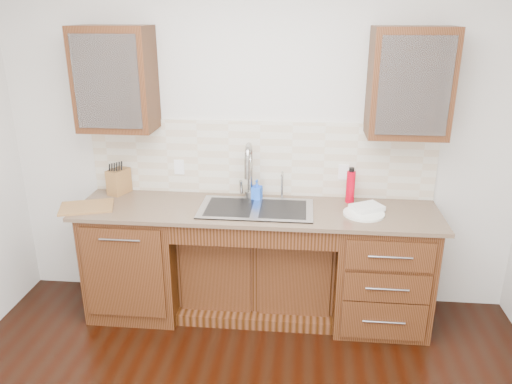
# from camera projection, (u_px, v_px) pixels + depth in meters

# --- Properties ---
(wall_back) EXTENTS (4.00, 0.10, 2.70)m
(wall_back) POSITION_uv_depth(u_px,v_px,m) (261.00, 139.00, 3.91)
(wall_back) COLOR silver
(wall_back) RESTS_ON ground
(base_cabinet_left) EXTENTS (0.70, 0.62, 0.88)m
(base_cabinet_left) POSITION_uv_depth(u_px,v_px,m) (138.00, 258.00, 3.98)
(base_cabinet_left) COLOR #593014
(base_cabinet_left) RESTS_ON ground
(base_cabinet_center) EXTENTS (1.20, 0.44, 0.70)m
(base_cabinet_center) POSITION_uv_depth(u_px,v_px,m) (258.00, 268.00, 4.00)
(base_cabinet_center) COLOR #593014
(base_cabinet_center) RESTS_ON ground
(base_cabinet_right) EXTENTS (0.70, 0.62, 0.88)m
(base_cabinet_right) POSITION_uv_depth(u_px,v_px,m) (380.00, 269.00, 3.80)
(base_cabinet_right) COLOR #593014
(base_cabinet_right) RESTS_ON ground
(countertop) EXTENTS (2.70, 0.65, 0.03)m
(countertop) POSITION_uv_depth(u_px,v_px,m) (256.00, 210.00, 3.72)
(countertop) COLOR #84705B
(countertop) RESTS_ON base_cabinet_left
(backsplash) EXTENTS (2.70, 0.02, 0.59)m
(backsplash) POSITION_uv_depth(u_px,v_px,m) (260.00, 159.00, 3.90)
(backsplash) COLOR beige
(backsplash) RESTS_ON wall_back
(sink) EXTENTS (0.84, 0.46, 0.19)m
(sink) POSITION_uv_depth(u_px,v_px,m) (256.00, 220.00, 3.73)
(sink) COLOR #9E9EA5
(sink) RESTS_ON countertop
(faucet) EXTENTS (0.04, 0.04, 0.40)m
(faucet) POSITION_uv_depth(u_px,v_px,m) (250.00, 174.00, 3.85)
(faucet) COLOR #999993
(faucet) RESTS_ON countertop
(filter_tap) EXTENTS (0.02, 0.02, 0.24)m
(filter_tap) POSITION_uv_depth(u_px,v_px,m) (282.00, 184.00, 3.86)
(filter_tap) COLOR #999993
(filter_tap) RESTS_ON countertop
(upper_cabinet_left) EXTENTS (0.55, 0.34, 0.75)m
(upper_cabinet_left) POSITION_uv_depth(u_px,v_px,m) (116.00, 79.00, 3.64)
(upper_cabinet_left) COLOR #593014
(upper_cabinet_left) RESTS_ON wall_back
(upper_cabinet_right) EXTENTS (0.55, 0.34, 0.75)m
(upper_cabinet_right) POSITION_uv_depth(u_px,v_px,m) (410.00, 83.00, 3.44)
(upper_cabinet_right) COLOR #593014
(upper_cabinet_right) RESTS_ON wall_back
(outlet_left) EXTENTS (0.08, 0.01, 0.12)m
(outlet_left) POSITION_uv_depth(u_px,v_px,m) (179.00, 167.00, 3.98)
(outlet_left) COLOR white
(outlet_left) RESTS_ON backsplash
(outlet_right) EXTENTS (0.08, 0.01, 0.12)m
(outlet_right) POSITION_uv_depth(u_px,v_px,m) (344.00, 172.00, 3.86)
(outlet_right) COLOR white
(outlet_right) RESTS_ON backsplash
(soap_bottle) EXTENTS (0.09, 0.09, 0.16)m
(soap_bottle) POSITION_uv_depth(u_px,v_px,m) (257.00, 190.00, 3.85)
(soap_bottle) COLOR blue
(soap_bottle) RESTS_ON countertop
(water_bottle) EXTENTS (0.08, 0.08, 0.25)m
(water_bottle) POSITION_uv_depth(u_px,v_px,m) (350.00, 187.00, 3.79)
(water_bottle) COLOR #C00016
(water_bottle) RESTS_ON countertop
(plate) EXTENTS (0.36, 0.36, 0.02)m
(plate) POSITION_uv_depth(u_px,v_px,m) (364.00, 214.00, 3.60)
(plate) COLOR white
(plate) RESTS_ON countertop
(dish_towel) EXTENTS (0.27, 0.25, 0.03)m
(dish_towel) POSITION_uv_depth(u_px,v_px,m) (367.00, 207.00, 3.64)
(dish_towel) COLOR silver
(dish_towel) RESTS_ON plate
(knife_block) EXTENTS (0.17, 0.21, 0.20)m
(knife_block) POSITION_uv_depth(u_px,v_px,m) (119.00, 181.00, 3.99)
(knife_block) COLOR #A6874B
(knife_block) RESTS_ON countertop
(cutting_board) EXTENTS (0.45, 0.37, 0.02)m
(cutting_board) POSITION_uv_depth(u_px,v_px,m) (87.00, 207.00, 3.72)
(cutting_board) COLOR #9F6431
(cutting_board) RESTS_ON countertop
(cup_left_a) EXTENTS (0.15, 0.15, 0.09)m
(cup_left_a) POSITION_uv_depth(u_px,v_px,m) (110.00, 87.00, 3.66)
(cup_left_a) COLOR white
(cup_left_a) RESTS_ON upper_cabinet_left
(cup_left_b) EXTENTS (0.12, 0.12, 0.08)m
(cup_left_b) POSITION_uv_depth(u_px,v_px,m) (124.00, 87.00, 3.65)
(cup_left_b) COLOR white
(cup_left_b) RESTS_ON upper_cabinet_left
(cup_right_a) EXTENTS (0.13, 0.13, 0.10)m
(cup_right_a) POSITION_uv_depth(u_px,v_px,m) (387.00, 90.00, 3.48)
(cup_right_a) COLOR white
(cup_right_a) RESTS_ON upper_cabinet_right
(cup_right_b) EXTENTS (0.13, 0.13, 0.09)m
(cup_right_b) POSITION_uv_depth(u_px,v_px,m) (415.00, 91.00, 3.46)
(cup_right_b) COLOR silver
(cup_right_b) RESTS_ON upper_cabinet_right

